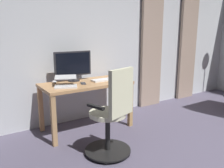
# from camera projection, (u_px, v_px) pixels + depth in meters

# --- Properties ---
(back_room_partition) EXTENTS (5.68, 0.10, 2.71)m
(back_room_partition) POSITION_uv_depth(u_px,v_px,m) (129.00, 37.00, 4.28)
(back_room_partition) COLOR silver
(back_room_partition) RESTS_ON ground
(curtain_left_panel) EXTENTS (0.47, 0.06, 2.34)m
(curtain_left_panel) POSITION_uv_depth(u_px,v_px,m) (188.00, 45.00, 5.03)
(curtain_left_panel) COLOR tan
(curtain_left_panel) RESTS_ON ground
(curtain_right_panel) EXTENTS (0.49, 0.06, 2.34)m
(curtain_right_panel) POSITION_uv_depth(u_px,v_px,m) (152.00, 46.00, 4.48)
(curtain_right_panel) COLOR tan
(curtain_right_panel) RESTS_ON ground
(desk) EXTENTS (1.30, 0.64, 0.72)m
(desk) POSITION_uv_depth(u_px,v_px,m) (86.00, 89.00, 3.46)
(desk) COLOR tan
(desk) RESTS_ON ground
(office_chair) EXTENTS (0.56, 0.56, 1.07)m
(office_chair) POSITION_uv_depth(u_px,v_px,m) (112.00, 117.00, 2.71)
(office_chair) COLOR black
(office_chair) RESTS_ON ground
(computer_monitor) EXTENTS (0.58, 0.18, 0.45)m
(computer_monitor) POSITION_uv_depth(u_px,v_px,m) (73.00, 65.00, 3.49)
(computer_monitor) COLOR #232328
(computer_monitor) RESTS_ON desk
(computer_keyboard) EXTENTS (0.36, 0.15, 0.02)m
(computer_keyboard) POSITION_uv_depth(u_px,v_px,m) (103.00, 80.00, 3.56)
(computer_keyboard) COLOR white
(computer_keyboard) RESTS_ON desk
(laptop) EXTENTS (0.39, 0.39, 0.14)m
(laptop) POSITION_uv_depth(u_px,v_px,m) (66.00, 83.00, 3.17)
(laptop) COLOR white
(laptop) RESTS_ON desk
(computer_mouse) EXTENTS (0.06, 0.10, 0.04)m
(computer_mouse) POSITION_uv_depth(u_px,v_px,m) (54.00, 82.00, 3.40)
(computer_mouse) COLOR white
(computer_mouse) RESTS_ON desk
(cell_phone_face_up) EXTENTS (0.11, 0.16, 0.01)m
(cell_phone_face_up) POSITION_uv_depth(u_px,v_px,m) (83.00, 83.00, 3.35)
(cell_phone_face_up) COLOR #333338
(cell_phone_face_up) RESTS_ON desk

